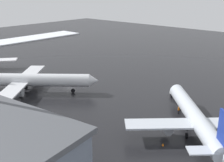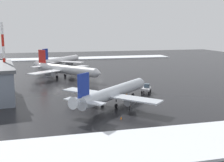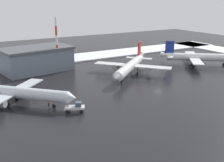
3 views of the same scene
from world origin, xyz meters
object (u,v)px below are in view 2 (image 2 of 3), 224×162
airplane_foreground_jet (61,60)px  ground_crew_beside_wing (127,94)px  pushback_tug (146,88)px  ground_crew_mid_apron (130,105)px  traffic_cone_near_nose (121,118)px  airplane_parked_starboard (65,69)px  antenna_mast (4,58)px  airplane_far_rear (113,92)px  traffic_cone_mid_line (81,104)px

airplane_foreground_jet → ground_crew_beside_wing: size_ratio=15.50×
ground_crew_beside_wing → pushback_tug: bearing=-178.0°
ground_crew_mid_apron → ground_crew_beside_wing: bearing=-93.0°
ground_crew_mid_apron → traffic_cone_near_nose: (6.18, -3.83, -0.70)m
traffic_cone_near_nose → airplane_parked_starboard: bearing=-172.3°
airplane_parked_starboard → pushback_tug: size_ratio=5.45×
airplane_foreground_jet → traffic_cone_near_nose: size_ratio=48.18×
pushback_tug → antenna_mast: antenna_mast is taller
airplane_far_rear → pushback_tug: 16.29m
pushback_tug → airplane_parked_starboard: bearing=64.1°
ground_crew_mid_apron → traffic_cone_near_nose: ground_crew_mid_apron is taller
airplane_foreground_jet → pushback_tug: 66.08m
pushback_tug → ground_crew_beside_wing: size_ratio=2.97×
airplane_parked_starboard → ground_crew_beside_wing: size_ratio=16.20×
ground_crew_mid_apron → traffic_cone_near_nose: size_ratio=3.11×
airplane_parked_starboard → traffic_cone_near_nose: airplane_parked_starboard is taller
pushback_tug → antenna_mast: 41.37m
ground_crew_mid_apron → traffic_cone_near_nose: 7.30m
antenna_mast → ground_crew_mid_apron: bearing=49.0°
traffic_cone_mid_line → airplane_parked_starboard: bearing=-179.3°
airplane_parked_starboard → antenna_mast: size_ratio=1.39×
pushback_tug → ground_crew_mid_apron: bearing=176.7°
airplane_far_rear → airplane_foreground_jet: size_ratio=0.94×
airplane_far_rear → traffic_cone_near_nose: 11.32m
airplane_parked_starboard → traffic_cone_near_nose: bearing=-32.2°
traffic_cone_mid_line → ground_crew_beside_wing: bearing=108.4°
ground_crew_beside_wing → traffic_cone_mid_line: ground_crew_beside_wing is taller
airplane_foreground_jet → airplane_parked_starboard: bearing=-143.0°
airplane_foreground_jet → traffic_cone_mid_line: size_ratio=48.18×
airplane_far_rear → pushback_tug: bearing=-3.8°
airplane_far_rear → airplane_foreground_jet: airplane_foreground_jet is taller
airplane_parked_starboard → antenna_mast: (19.75, -18.47, 6.64)m
airplane_far_rear → antenna_mast: size_ratio=1.25×
antenna_mast → traffic_cone_near_nose: (31.66, 25.45, -9.66)m
airplane_parked_starboard → ground_crew_beside_wing: bearing=-18.5°
airplane_parked_starboard → pushback_tug: airplane_parked_starboard is taller
airplane_far_rear → airplane_foreground_jet: 73.73m
pushback_tug → antenna_mast: bearing=104.9°
airplane_foreground_jet → traffic_cone_near_nose: airplane_foreground_jet is taller
pushback_tug → ground_crew_mid_apron: size_ratio=2.97×
traffic_cone_mid_line → airplane_far_rear: bearing=76.7°
airplane_foreground_jet → antenna_mast: size_ratio=1.33×
ground_crew_mid_apron → traffic_cone_mid_line: 12.26m
airplane_foreground_jet → airplane_far_rear: bearing=-135.8°
airplane_parked_starboard → traffic_cone_mid_line: bearing=-39.2°
pushback_tug → traffic_cone_near_nose: size_ratio=9.25×
ground_crew_beside_wing → airplane_parked_starboard: bearing=-96.9°
airplane_far_rear → traffic_cone_near_nose: bearing=-139.7°
airplane_far_rear → ground_crew_mid_apron: bearing=-104.3°
airplane_far_rear → ground_crew_mid_apron: airplane_far_rear is taller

